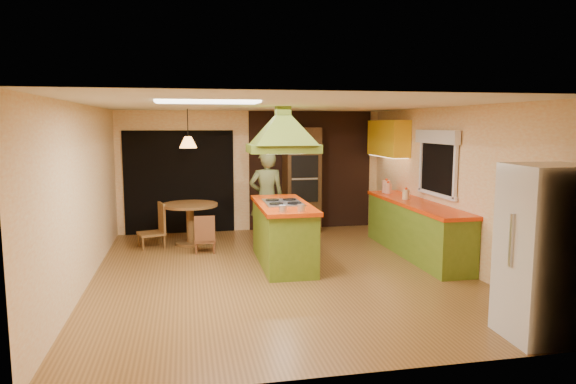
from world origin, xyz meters
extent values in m
plane|color=brown|center=(0.00, 0.00, 0.00)|extent=(6.50, 6.50, 0.00)
plane|color=#FFE6B6|center=(0.00, 3.25, 1.25)|extent=(5.50, 0.00, 5.50)
plane|color=#FFE6B6|center=(0.00, -3.25, 1.25)|extent=(5.50, 0.00, 5.50)
plane|color=#FFE6B6|center=(-2.75, 0.00, 1.25)|extent=(0.00, 6.50, 6.50)
plane|color=#FFE6B6|center=(2.75, 0.00, 1.25)|extent=(0.00, 6.50, 6.50)
plane|color=silver|center=(0.00, 0.00, 2.50)|extent=(6.50, 6.50, 0.00)
cube|color=#381E14|center=(1.25, 3.23, 1.25)|extent=(2.64, 0.03, 2.50)
cube|color=black|center=(-1.50, 3.23, 1.05)|extent=(2.20, 0.03, 2.10)
cube|color=olive|center=(2.45, 0.60, 0.43)|extent=(0.58, 3.00, 0.86)
cube|color=#E53807|center=(2.45, 0.60, 0.89)|extent=(0.62, 3.05, 0.06)
cube|color=yellow|center=(2.57, 2.20, 1.95)|extent=(0.34, 1.40, 0.70)
cube|color=black|center=(2.72, 0.40, 1.55)|extent=(0.03, 1.16, 0.96)
cube|color=white|center=(2.67, 0.40, 2.02)|extent=(0.10, 1.35, 0.22)
cube|color=white|center=(-1.10, -1.20, 2.48)|extent=(1.20, 0.60, 0.03)
cube|color=olive|center=(0.12, 0.46, 0.46)|extent=(0.76, 1.91, 0.93)
cube|color=#CE3806|center=(0.12, 0.46, 0.96)|extent=(0.82, 2.00, 0.06)
cube|color=silver|center=(0.12, 0.46, 1.00)|extent=(0.59, 0.84, 0.02)
cube|color=#566C1B|center=(0.12, 0.46, 1.85)|extent=(1.09, 0.79, 0.13)
pyramid|color=#566C1B|center=(0.12, 0.46, 2.36)|extent=(1.09, 0.79, 0.45)
cube|color=#566C1B|center=(0.12, 0.46, 2.43)|extent=(0.22, 0.22, 0.14)
imported|color=#4B512B|center=(0.07, 1.81, 0.88)|extent=(0.65, 0.43, 1.76)
cube|color=silver|center=(2.23, -2.87, 0.91)|extent=(0.78, 0.74, 1.83)
cube|color=#4F3319|center=(0.99, 2.95, 1.08)|extent=(0.72, 0.59, 2.16)
cube|color=black|center=(0.99, 2.65, 1.38)|extent=(0.56, 0.03, 0.45)
cube|color=black|center=(0.99, 2.65, 0.88)|extent=(0.56, 0.03, 0.45)
cylinder|color=brown|center=(-1.32, 2.14, 0.74)|extent=(1.03, 1.03, 0.05)
cylinder|color=brown|center=(-1.32, 2.14, 0.38)|extent=(0.14, 0.14, 0.72)
cylinder|color=brown|center=(-1.32, 2.14, 0.03)|extent=(0.57, 0.57, 0.05)
cone|color=#FF9E3F|center=(-1.32, 2.14, 1.90)|extent=(0.36, 0.36, 0.21)
cylinder|color=#FEE7CC|center=(2.40, 1.82, 1.04)|extent=(0.17, 0.17, 0.23)
cylinder|color=#FAE5C9|center=(2.40, 1.73, 1.02)|extent=(0.17, 0.17, 0.19)
cylinder|color=beige|center=(2.40, 0.91, 1.00)|extent=(0.16, 0.16, 0.17)
camera|label=1|loc=(-1.38, -7.39, 2.23)|focal=32.00mm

